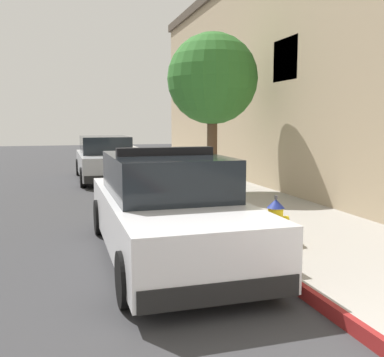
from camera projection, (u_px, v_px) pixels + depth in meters
The scene contains 7 objects.
sidewalk_pavement at pixel (221, 194), 12.30m from camera, with size 3.03×60.00×0.16m, color #9E9991.
curb_painted_edge at pixel (166, 197), 11.86m from camera, with size 0.08×60.00×0.16m, color maroon.
storefront_building at pixel (367, 68), 12.36m from camera, with size 5.35×25.06×7.09m.
police_cruiser at pixel (167, 208), 6.78m from camera, with size 1.94×4.84×1.68m.
parked_car_silver_ahead at pixel (105, 159), 15.89m from camera, with size 1.94×4.84×1.56m.
fire_hydrant at pixel (276, 221), 6.98m from camera, with size 0.44×0.40×0.76m.
street_tree at pixel (212, 80), 11.87m from camera, with size 2.43×2.43×4.28m.
Camera 1 is at (-2.72, -1.41, 2.06)m, focal length 41.38 mm.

